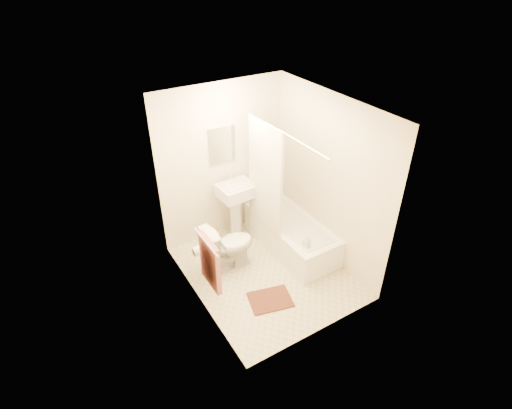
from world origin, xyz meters
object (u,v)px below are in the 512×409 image
toilet (228,246)px  soap_bottle (307,241)px  bath_mat (270,300)px  bathtub (291,234)px  sink (236,209)px

toilet → soap_bottle: bearing=-129.1°
toilet → bath_mat: bearing=-172.2°
bathtub → sink: bearing=131.8°
sink → bath_mat: (-0.30, -1.44, -0.50)m
bath_mat → soap_bottle: soap_bottle is taller
toilet → bathtub: size_ratio=0.47×
bath_mat → soap_bottle: size_ratio=2.98×
toilet → sink: 0.75m
bathtub → bath_mat: size_ratio=2.95×
sink → toilet: bearing=-131.0°
toilet → bathtub: 1.04m
sink → bathtub: size_ratio=0.64×
bathtub → soap_bottle: size_ratio=8.81×
toilet → bathtub: toilet is taller
bath_mat → soap_bottle: bearing=16.7°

